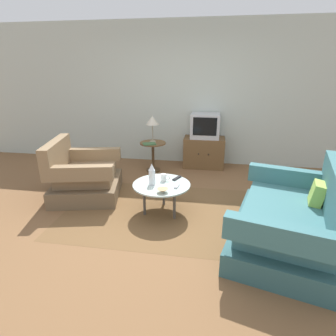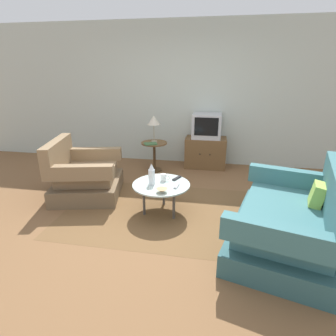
{
  "view_description": "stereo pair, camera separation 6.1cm",
  "coord_description": "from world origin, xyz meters",
  "px_view_note": "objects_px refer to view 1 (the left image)",
  "views": [
    {
      "loc": [
        0.58,
        -3.04,
        1.81
      ],
      "look_at": [
        0.03,
        0.4,
        0.55
      ],
      "focal_mm": 28.97,
      "sensor_mm": 36.0,
      "label": 1
    },
    {
      "loc": [
        0.64,
        -3.03,
        1.81
      ],
      "look_at": [
        0.03,
        0.4,
        0.55
      ],
      "focal_mm": 28.97,
      "sensor_mm": 36.0,
      "label": 2
    }
  ],
  "objects_px": {
    "side_table": "(153,150)",
    "tv_remote_silver": "(177,186)",
    "bowl": "(163,191)",
    "mug": "(164,178)",
    "book": "(149,144)",
    "television": "(205,126)",
    "tv_remote_dark": "(177,178)",
    "armchair": "(83,177)",
    "coffee_table": "(161,186)",
    "vase": "(152,175)",
    "table_lamp": "(152,121)",
    "tv_stand": "(204,152)",
    "couch": "(290,221)"
  },
  "relations": [
    {
      "from": "side_table",
      "to": "tv_remote_silver",
      "type": "height_order",
      "value": "side_table"
    },
    {
      "from": "side_table",
      "to": "bowl",
      "type": "distance_m",
      "value": 1.9
    },
    {
      "from": "mug",
      "to": "book",
      "type": "relative_size",
      "value": 0.46
    },
    {
      "from": "television",
      "to": "tv_remote_dark",
      "type": "height_order",
      "value": "television"
    },
    {
      "from": "armchair",
      "to": "tv_remote_silver",
      "type": "distance_m",
      "value": 1.54
    },
    {
      "from": "armchair",
      "to": "coffee_table",
      "type": "bearing_deg",
      "value": 62.09
    },
    {
      "from": "coffee_table",
      "to": "mug",
      "type": "height_order",
      "value": "mug"
    },
    {
      "from": "television",
      "to": "vase",
      "type": "height_order",
      "value": "television"
    },
    {
      "from": "armchair",
      "to": "book",
      "type": "height_order",
      "value": "armchair"
    },
    {
      "from": "tv_remote_dark",
      "to": "armchair",
      "type": "bearing_deg",
      "value": -70.72
    },
    {
      "from": "bowl",
      "to": "tv_remote_silver",
      "type": "height_order",
      "value": "bowl"
    },
    {
      "from": "book",
      "to": "coffee_table",
      "type": "bearing_deg",
      "value": -96.49
    },
    {
      "from": "coffee_table",
      "to": "book",
      "type": "distance_m",
      "value": 1.52
    },
    {
      "from": "table_lamp",
      "to": "tv_remote_dark",
      "type": "bearing_deg",
      "value": -65.53
    },
    {
      "from": "television",
      "to": "coffee_table",
      "type": "bearing_deg",
      "value": -103.88
    },
    {
      "from": "mug",
      "to": "tv_remote_silver",
      "type": "height_order",
      "value": "mug"
    },
    {
      "from": "television",
      "to": "vase",
      "type": "relative_size",
      "value": 1.89
    },
    {
      "from": "television",
      "to": "tv_remote_silver",
      "type": "relative_size",
      "value": 3.57
    },
    {
      "from": "tv_stand",
      "to": "tv_remote_silver",
      "type": "height_order",
      "value": "tv_stand"
    },
    {
      "from": "side_table",
      "to": "coffee_table",
      "type": "bearing_deg",
      "value": -74.02
    },
    {
      "from": "armchair",
      "to": "television",
      "type": "distance_m",
      "value": 2.45
    },
    {
      "from": "coffee_table",
      "to": "television",
      "type": "relative_size",
      "value": 1.4
    },
    {
      "from": "tv_remote_silver",
      "to": "table_lamp",
      "type": "bearing_deg",
      "value": 28.96
    },
    {
      "from": "couch",
      "to": "bowl",
      "type": "height_order",
      "value": "couch"
    },
    {
      "from": "coffee_table",
      "to": "vase",
      "type": "relative_size",
      "value": 2.65
    },
    {
      "from": "tv_remote_silver",
      "to": "television",
      "type": "bearing_deg",
      "value": -0.79
    },
    {
      "from": "couch",
      "to": "bowl",
      "type": "bearing_deg",
      "value": 95.83
    },
    {
      "from": "bowl",
      "to": "book",
      "type": "height_order",
      "value": "book"
    },
    {
      "from": "television",
      "to": "tv_stand",
      "type": "bearing_deg",
      "value": -90.0
    },
    {
      "from": "tv_stand",
      "to": "vase",
      "type": "xyz_separation_m",
      "value": [
        -0.6,
        -1.99,
        0.26
      ]
    },
    {
      "from": "coffee_table",
      "to": "television",
      "type": "height_order",
      "value": "television"
    },
    {
      "from": "tv_remote_silver",
      "to": "tv_remote_dark",
      "type": "bearing_deg",
      "value": 14.46
    },
    {
      "from": "coffee_table",
      "to": "couch",
      "type": "bearing_deg",
      "value": -18.13
    },
    {
      "from": "armchair",
      "to": "table_lamp",
      "type": "xyz_separation_m",
      "value": [
        0.81,
        1.25,
        0.66
      ]
    },
    {
      "from": "couch",
      "to": "table_lamp",
      "type": "relative_size",
      "value": 3.7
    },
    {
      "from": "table_lamp",
      "to": "book",
      "type": "bearing_deg",
      "value": -98.65
    },
    {
      "from": "television",
      "to": "bowl",
      "type": "relative_size",
      "value": 3.93
    },
    {
      "from": "armchair",
      "to": "bowl",
      "type": "relative_size",
      "value": 8.6
    },
    {
      "from": "tv_stand",
      "to": "mug",
      "type": "height_order",
      "value": "tv_stand"
    },
    {
      "from": "side_table",
      "to": "vase",
      "type": "height_order",
      "value": "vase"
    },
    {
      "from": "side_table",
      "to": "tv_stand",
      "type": "height_order",
      "value": "tv_stand"
    },
    {
      "from": "television",
      "to": "bowl",
      "type": "distance_m",
      "value": 2.3
    },
    {
      "from": "coffee_table",
      "to": "vase",
      "type": "bearing_deg",
      "value": -163.29
    },
    {
      "from": "tv_remote_dark",
      "to": "book",
      "type": "height_order",
      "value": "book"
    },
    {
      "from": "table_lamp",
      "to": "tv_remote_dark",
      "type": "distance_m",
      "value": 1.62
    },
    {
      "from": "side_table",
      "to": "table_lamp",
      "type": "relative_size",
      "value": 1.14
    },
    {
      "from": "side_table",
      "to": "table_lamp",
      "type": "bearing_deg",
      "value": 102.24
    },
    {
      "from": "mug",
      "to": "book",
      "type": "bearing_deg",
      "value": 110.61
    },
    {
      "from": "bowl",
      "to": "book",
      "type": "xyz_separation_m",
      "value": [
        -0.55,
        1.68,
        0.12
      ]
    },
    {
      "from": "armchair",
      "to": "table_lamp",
      "type": "relative_size",
      "value": 2.42
    }
  ]
}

